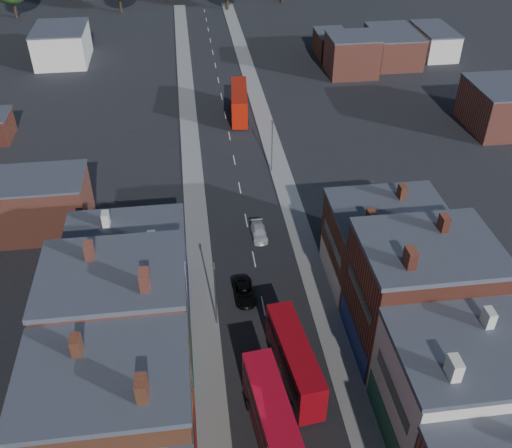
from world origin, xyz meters
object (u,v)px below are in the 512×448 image
object	(u,v)px
bus_1	(295,360)
bus_0	(273,422)
car_3	(259,232)
bus_2	(239,102)
car_2	(244,292)

from	to	relation	value
bus_1	bus_0	bearing A→B (deg)	-121.96
bus_1	car_3	size ratio (longest dim) A/B	2.55
bus_2	car_2	distance (m)	45.59
bus_0	car_3	distance (m)	28.92
bus_2	bus_1	bearing A→B (deg)	-85.70
bus_0	car_2	world-z (taller)	bus_0
bus_2	car_2	bearing A→B (deg)	-90.23
car_2	car_3	distance (m)	11.11
bus_2	car_3	bearing A→B (deg)	-86.81
bus_1	car_2	distance (m)	12.29
car_3	car_2	bearing A→B (deg)	-107.21
car_3	bus_2	bearing A→B (deg)	86.95
bus_0	car_3	xyz separation A→B (m)	(2.70, 28.71, -2.09)
bus_1	car_2	world-z (taller)	bus_1
car_3	bus_0	bearing A→B (deg)	-96.37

